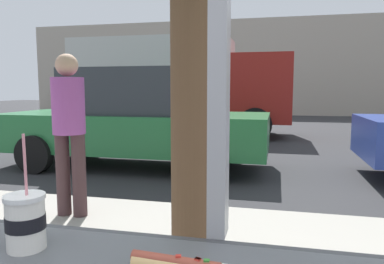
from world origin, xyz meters
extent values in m
plane|color=#2D2D30|center=(0.00, 8.00, 0.00)|extent=(60.00, 60.00, 0.00)
cube|color=#35373A|center=(0.00, 0.03, 0.99)|extent=(2.02, 0.02, 0.02)
cube|color=#A89E8E|center=(0.00, 19.56, 2.51)|extent=(28.00, 1.20, 5.03)
cylinder|color=white|center=(-0.46, -0.13, 1.07)|extent=(0.10, 0.10, 0.13)
cylinder|color=black|center=(-0.46, -0.13, 1.07)|extent=(0.10, 0.10, 0.04)
cylinder|color=black|center=(-0.46, -0.13, 1.13)|extent=(0.09, 0.09, 0.01)
cylinder|color=white|center=(-0.46, -0.13, 1.14)|extent=(0.10, 0.10, 0.01)
cylinder|color=pink|center=(-0.45, -0.13, 1.20)|extent=(0.02, 0.03, 0.20)
cube|color=silver|center=(-0.05, -0.14, 1.02)|extent=(0.23, 0.03, 0.03)
cylinder|color=brown|center=(-0.05, -0.18, 1.04)|extent=(0.20, 0.04, 0.03)
cube|color=red|center=(0.00, -0.19, 1.05)|extent=(0.01, 0.01, 0.01)
cube|color=red|center=(0.00, -0.19, 1.05)|extent=(0.01, 0.01, 0.01)
cube|color=red|center=(-0.04, -0.19, 1.05)|extent=(0.01, 0.01, 0.01)
cube|color=#337A2D|center=(0.02, -0.19, 1.05)|extent=(0.01, 0.01, 0.01)
cube|color=#236B38|center=(-2.32, 5.24, 0.64)|extent=(4.68, 1.72, 0.65)
cube|color=#282D33|center=(-2.18, 5.24, 1.36)|extent=(2.44, 1.51, 0.78)
cylinder|color=black|center=(-0.86, 6.10, 0.32)|extent=(0.64, 0.18, 0.64)
cylinder|color=black|center=(-0.86, 4.38, 0.32)|extent=(0.64, 0.18, 0.64)
cylinder|color=black|center=(-3.77, 6.10, 0.32)|extent=(0.64, 0.18, 0.64)
cylinder|color=black|center=(-3.77, 4.38, 0.32)|extent=(0.64, 0.18, 0.64)
cube|color=beige|center=(-3.57, 10.03, 1.66)|extent=(4.71, 2.20, 2.42)
cube|color=maroon|center=(-0.41, 10.03, 1.40)|extent=(1.90, 2.10, 1.90)
cylinder|color=black|center=(-0.41, 11.08, 0.45)|extent=(0.90, 0.24, 0.90)
cylinder|color=black|center=(-0.41, 8.98, 0.45)|extent=(0.90, 0.24, 0.90)
cylinder|color=black|center=(-4.38, 11.13, 0.45)|extent=(0.90, 0.24, 0.90)
cylinder|color=black|center=(-4.38, 8.93, 0.45)|extent=(0.90, 0.24, 0.90)
cylinder|color=#432D2F|center=(-1.96, 2.38, 0.54)|extent=(0.14, 0.14, 0.84)
cylinder|color=#432D2F|center=(-1.78, 2.38, 0.54)|extent=(0.14, 0.14, 0.84)
cylinder|color=#994894|center=(-1.87, 2.38, 1.24)|extent=(0.32, 0.32, 0.56)
sphere|color=tan|center=(-1.87, 2.38, 1.64)|extent=(0.22, 0.22, 0.22)
cylinder|color=brown|center=(-0.37, 1.43, 1.25)|extent=(0.32, 0.32, 2.26)
camera|label=1|loc=(0.15, -0.91, 1.41)|focal=34.55mm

